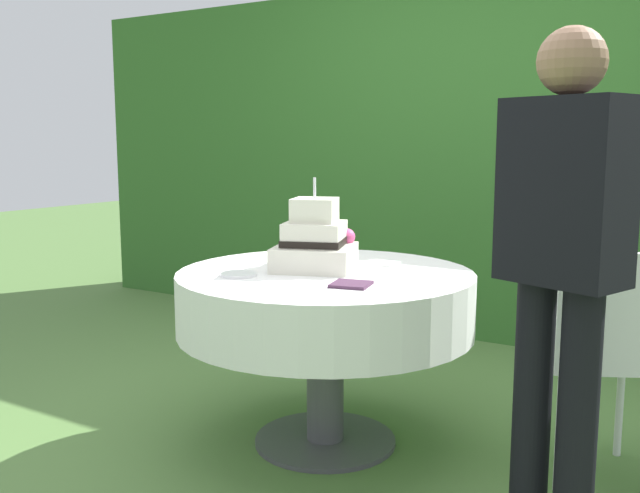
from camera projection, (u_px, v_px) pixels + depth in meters
name	position (u px, v px, depth m)	size (l,w,h in m)	color
ground_plane	(325.00, 442.00, 3.04)	(20.00, 20.00, 0.00)	#547A3D
foliage_hedge	(491.00, 163.00, 4.63)	(6.36, 0.49, 2.26)	#336628
cake_table	(325.00, 303.00, 2.95)	(1.22, 1.22, 0.74)	#4C4C51
wedding_cake	(315.00, 242.00, 2.97)	(0.41, 0.41, 0.38)	silver
serving_plate_near	(239.00, 274.00, 2.84)	(0.15, 0.15, 0.01)	white
serving_plate_far	(384.00, 263.00, 3.10)	(0.15, 0.15, 0.01)	white
napkin_stack	(351.00, 284.00, 2.64)	(0.14, 0.14, 0.01)	#4C2D47
garden_chair	(603.00, 343.00, 2.61)	(0.54, 0.54, 0.89)	white
standing_person	(562.00, 257.00, 2.13)	(0.41, 0.31, 1.60)	black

